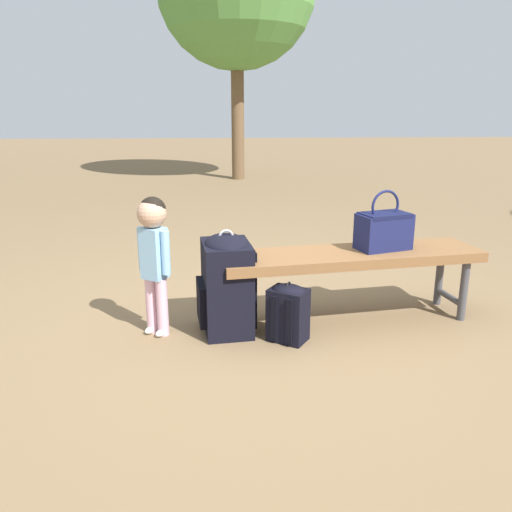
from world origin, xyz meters
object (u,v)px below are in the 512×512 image
handbag (384,229)px  backpack_large (226,281)px  child_standing (154,245)px  backpack_small (288,311)px  park_bench (351,260)px

handbag → backpack_large: size_ratio=0.59×
child_standing → backpack_small: size_ratio=2.30×
park_bench → child_standing: child_standing is taller
backpack_small → child_standing: bearing=-10.9°
park_bench → child_standing: 1.19m
park_bench → backpack_large: 0.77m
child_standing → backpack_small: child_standing is taller
park_bench → backpack_large: bearing=7.2°
park_bench → backpack_small: size_ratio=4.61×
handbag → backpack_large: handbag is taller
park_bench → child_standing: bearing=5.6°
park_bench → backpack_large: backpack_large is taller
park_bench → backpack_small: park_bench is taller
backpack_small → backpack_large: bearing=-25.3°
backpack_large → handbag: bearing=-171.7°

